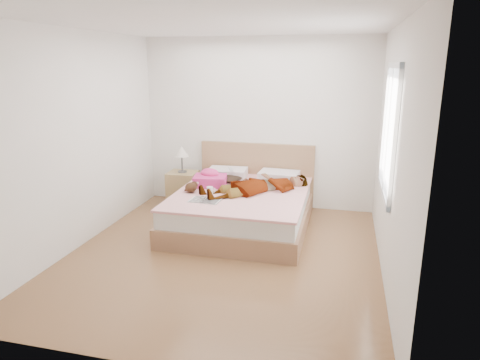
# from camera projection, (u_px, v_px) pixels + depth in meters

# --- Properties ---
(ground) EXTENTS (4.00, 4.00, 0.00)m
(ground) POSITION_uv_depth(u_px,v_px,m) (223.00, 255.00, 5.08)
(ground) COLOR #4F3318
(ground) RESTS_ON ground
(woman) EXTENTS (1.64, 1.50, 0.22)m
(woman) POSITION_uv_depth(u_px,v_px,m) (259.00, 183.00, 5.85)
(woman) COLOR silver
(woman) RESTS_ON bed
(hair) EXTENTS (0.56, 0.65, 0.09)m
(hair) POSITION_uv_depth(u_px,v_px,m) (227.00, 177.00, 6.43)
(hair) COLOR black
(hair) RESTS_ON bed
(phone) EXTENTS (0.09, 0.10, 0.05)m
(phone) POSITION_uv_depth(u_px,v_px,m) (231.00, 169.00, 6.33)
(phone) COLOR silver
(phone) RESTS_ON bed
(room_shell) EXTENTS (4.00, 4.00, 4.00)m
(room_shell) POSITION_uv_depth(u_px,v_px,m) (389.00, 131.00, 4.56)
(room_shell) COLOR white
(room_shell) RESTS_ON ground
(bed) EXTENTS (1.80, 2.08, 1.00)m
(bed) POSITION_uv_depth(u_px,v_px,m) (243.00, 206.00, 5.97)
(bed) COLOR brown
(bed) RESTS_ON ground
(towel) EXTENTS (0.51, 0.44, 0.24)m
(towel) POSITION_uv_depth(u_px,v_px,m) (210.00, 179.00, 6.10)
(towel) COLOR #D03888
(towel) RESTS_ON bed
(magazine) EXTENTS (0.40, 0.28, 0.02)m
(magazine) POSITION_uv_depth(u_px,v_px,m) (205.00, 200.00, 5.44)
(magazine) COLOR white
(magazine) RESTS_ON bed
(coffee_mug) EXTENTS (0.13, 0.11, 0.10)m
(coffee_mug) POSITION_uv_depth(u_px,v_px,m) (210.00, 190.00, 5.71)
(coffee_mug) COLOR white
(coffee_mug) RESTS_ON bed
(plush_toy) EXTENTS (0.18, 0.25, 0.13)m
(plush_toy) POSITION_uv_depth(u_px,v_px,m) (192.00, 187.00, 5.80)
(plush_toy) COLOR black
(plush_toy) RESTS_ON bed
(nightstand) EXTENTS (0.46, 0.41, 0.96)m
(nightstand) POSITION_uv_depth(u_px,v_px,m) (183.00, 186.00, 6.80)
(nightstand) COLOR olive
(nightstand) RESTS_ON ground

